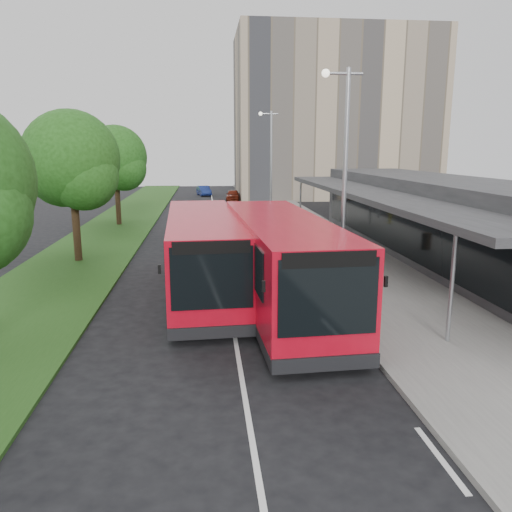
{
  "coord_description": "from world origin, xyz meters",
  "views": [
    {
      "loc": [
        -0.8,
        -15.57,
        5.42
      ],
      "look_at": [
        1.07,
        2.57,
        1.5
      ],
      "focal_mm": 35.0,
      "sensor_mm": 36.0,
      "label": 1
    }
  ],
  "objects_px": {
    "lamp_post_near": "(343,169)",
    "tree_far": "(116,161)",
    "car_near": "(233,195)",
    "car_far": "(204,191)",
    "bus_second": "(204,254)",
    "bollard": "(281,218)",
    "tree_mid": "(72,165)",
    "lamp_post_far": "(270,159)",
    "bus_main": "(281,263)",
    "litter_bin": "(334,243)"
  },
  "relations": [
    {
      "from": "lamp_post_near",
      "to": "bus_main",
      "type": "distance_m",
      "value": 4.08
    },
    {
      "from": "litter_bin",
      "to": "car_near",
      "type": "xyz_separation_m",
      "value": [
        -3.71,
        28.6,
        -0.01
      ]
    },
    {
      "from": "lamp_post_near",
      "to": "tree_far",
      "type": "bearing_deg",
      "value": 120.29
    },
    {
      "from": "bus_main",
      "to": "car_far",
      "type": "bearing_deg",
      "value": 90.81
    },
    {
      "from": "lamp_post_near",
      "to": "car_near",
      "type": "relative_size",
      "value": 2.32
    },
    {
      "from": "car_far",
      "to": "bus_second",
      "type": "bearing_deg",
      "value": -101.18
    },
    {
      "from": "bus_second",
      "to": "litter_bin",
      "type": "xyz_separation_m",
      "value": [
        6.81,
        6.65,
        -0.95
      ]
    },
    {
      "from": "tree_far",
      "to": "litter_bin",
      "type": "distance_m",
      "value": 17.73
    },
    {
      "from": "lamp_post_far",
      "to": "bus_second",
      "type": "relative_size",
      "value": 0.74
    },
    {
      "from": "tree_far",
      "to": "lamp_post_far",
      "type": "distance_m",
      "value": 11.17
    },
    {
      "from": "tree_far",
      "to": "lamp_post_far",
      "type": "height_order",
      "value": "lamp_post_far"
    },
    {
      "from": "bus_second",
      "to": "car_near",
      "type": "relative_size",
      "value": 3.13
    },
    {
      "from": "tree_far",
      "to": "lamp_post_near",
      "type": "relative_size",
      "value": 0.89
    },
    {
      "from": "tree_far",
      "to": "bollard",
      "type": "relative_size",
      "value": 6.93
    },
    {
      "from": "lamp_post_far",
      "to": "bollard",
      "type": "height_order",
      "value": "lamp_post_far"
    },
    {
      "from": "lamp_post_far",
      "to": "car_far",
      "type": "xyz_separation_m",
      "value": [
        -5.0,
        22.26,
        -4.14
      ]
    },
    {
      "from": "litter_bin",
      "to": "lamp_post_far",
      "type": "bearing_deg",
      "value": 98.32
    },
    {
      "from": "car_near",
      "to": "car_far",
      "type": "distance_m",
      "value": 6.81
    },
    {
      "from": "lamp_post_far",
      "to": "car_near",
      "type": "xyz_separation_m",
      "value": [
        -1.9,
        16.2,
        -4.13
      ]
    },
    {
      "from": "car_near",
      "to": "lamp_post_near",
      "type": "bearing_deg",
      "value": -82.09
    },
    {
      "from": "car_near",
      "to": "car_far",
      "type": "relative_size",
      "value": 0.99
    },
    {
      "from": "tree_far",
      "to": "bus_main",
      "type": "height_order",
      "value": "tree_far"
    },
    {
      "from": "tree_mid",
      "to": "bollard",
      "type": "xyz_separation_m",
      "value": [
        11.52,
        9.71,
        -4.02
      ]
    },
    {
      "from": "lamp_post_near",
      "to": "bus_second",
      "type": "distance_m",
      "value": 5.99
    },
    {
      "from": "tree_mid",
      "to": "bus_second",
      "type": "relative_size",
      "value": 0.67
    },
    {
      "from": "bollard",
      "to": "car_far",
      "type": "relative_size",
      "value": 0.29
    },
    {
      "from": "bus_main",
      "to": "litter_bin",
      "type": "bearing_deg",
      "value": 61.89
    },
    {
      "from": "tree_mid",
      "to": "tree_far",
      "type": "bearing_deg",
      "value": 90.0
    },
    {
      "from": "lamp_post_near",
      "to": "bus_main",
      "type": "relative_size",
      "value": 0.71
    },
    {
      "from": "tree_far",
      "to": "car_far",
      "type": "bearing_deg",
      "value": 75.2
    },
    {
      "from": "tree_far",
      "to": "bollard",
      "type": "bearing_deg",
      "value": -11.25
    },
    {
      "from": "tree_mid",
      "to": "bollard",
      "type": "distance_m",
      "value": 15.59
    },
    {
      "from": "bus_second",
      "to": "car_far",
      "type": "height_order",
      "value": "bus_second"
    },
    {
      "from": "lamp_post_far",
      "to": "car_near",
      "type": "relative_size",
      "value": 2.32
    },
    {
      "from": "tree_mid",
      "to": "tree_far",
      "type": "xyz_separation_m",
      "value": [
        0.0,
        12.0,
        -0.1
      ]
    },
    {
      "from": "lamp_post_near",
      "to": "bollard",
      "type": "relative_size",
      "value": 7.82
    },
    {
      "from": "tree_far",
      "to": "car_near",
      "type": "xyz_separation_m",
      "value": [
        9.23,
        17.14,
        -3.99
      ]
    },
    {
      "from": "car_far",
      "to": "bollard",
      "type": "bearing_deg",
      "value": -89.24
    },
    {
      "from": "litter_bin",
      "to": "bollard",
      "type": "bearing_deg",
      "value": 98.8
    },
    {
      "from": "tree_mid",
      "to": "bus_second",
      "type": "height_order",
      "value": "tree_mid"
    },
    {
      "from": "tree_mid",
      "to": "bus_second",
      "type": "bearing_deg",
      "value": -44.87
    },
    {
      "from": "bus_second",
      "to": "bollard",
      "type": "bearing_deg",
      "value": 68.55
    },
    {
      "from": "lamp_post_near",
      "to": "lamp_post_far",
      "type": "relative_size",
      "value": 1.0
    },
    {
      "from": "litter_bin",
      "to": "car_far",
      "type": "bearing_deg",
      "value": 101.12
    },
    {
      "from": "bollard",
      "to": "bus_main",
      "type": "bearing_deg",
      "value": -98.77
    },
    {
      "from": "lamp_post_near",
      "to": "bollard",
      "type": "xyz_separation_m",
      "value": [
        0.39,
        16.76,
        -4.06
      ]
    },
    {
      "from": "tree_far",
      "to": "litter_bin",
      "type": "relative_size",
      "value": 7.89
    },
    {
      "from": "tree_mid",
      "to": "lamp_post_far",
      "type": "bearing_deg",
      "value": 49.32
    },
    {
      "from": "tree_far",
      "to": "bollard",
      "type": "xyz_separation_m",
      "value": [
        11.52,
        -2.29,
        -3.92
      ]
    },
    {
      "from": "bus_second",
      "to": "litter_bin",
      "type": "height_order",
      "value": "bus_second"
    }
  ]
}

